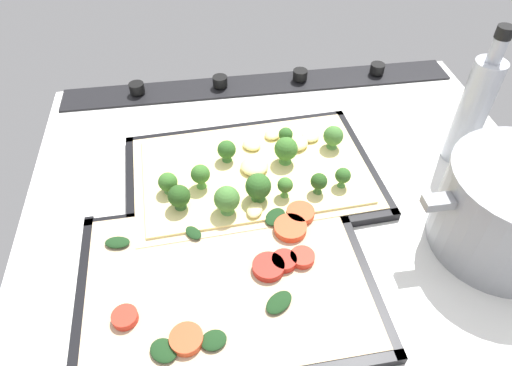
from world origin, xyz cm
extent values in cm
cube|color=silver|center=(0.00, 0.00, -1.50)|extent=(77.90, 70.22, 3.00)
cube|color=black|center=(0.00, -31.61, 0.40)|extent=(74.78, 7.00, 0.80)
cylinder|color=black|center=(-23.37, -31.61, 1.70)|extent=(2.80, 2.80, 1.80)
cylinder|color=black|center=(-7.79, -31.61, 1.70)|extent=(2.80, 2.80, 1.80)
cylinder|color=black|center=(7.79, -31.61, 1.70)|extent=(2.80, 2.80, 1.80)
cylinder|color=black|center=(23.37, -31.61, 1.70)|extent=(2.80, 2.80, 1.80)
cube|color=black|center=(5.38, -6.06, 0.25)|extent=(38.82, 26.90, 0.50)
cube|color=black|center=(6.03, -17.88, 0.65)|extent=(37.53, 3.25, 1.30)
cube|color=black|center=(4.73, 5.77, 0.65)|extent=(37.53, 3.25, 1.30)
cube|color=black|center=(-12.75, -7.05, 0.65)|extent=(2.56, 24.92, 1.30)
cube|color=black|center=(23.51, -5.06, 0.65)|extent=(2.56, 24.92, 1.30)
cube|color=beige|center=(5.38, -6.06, 1.00)|extent=(36.29, 24.38, 1.00)
cube|color=#EFDB8C|center=(5.38, -6.06, 1.70)|extent=(33.36, 21.98, 0.40)
cone|color=#5B9F46|center=(1.50, 0.48, 2.54)|extent=(1.22, 1.22, 1.28)
sphere|color=#386B28|center=(1.50, 0.48, 4.01)|extent=(2.22, 2.22, 2.22)
cone|color=#4D8B3F|center=(-7.05, -0.73, 2.49)|extent=(1.25, 1.25, 1.18)
sphere|color=#2D5B23|center=(-7.05, -0.73, 3.93)|extent=(2.27, 2.27, 2.27)
cone|color=#4D8B3F|center=(8.81, -8.79, 2.42)|extent=(1.56, 1.56, 1.04)
sphere|color=#2D5B23|center=(8.81, -8.79, 4.01)|extent=(2.84, 2.84, 2.84)
cone|color=#4D8B3F|center=(5.31, -0.37, 2.43)|extent=(2.00, 2.00, 1.07)
sphere|color=#2D5B23|center=(5.31, -0.37, 4.33)|extent=(3.64, 3.64, 3.64)
cone|color=#5B9F46|center=(13.07, -3.65, 2.59)|extent=(1.52, 1.52, 1.39)
sphere|color=#386B28|center=(13.07, -3.65, 4.33)|extent=(2.77, 2.77, 2.77)
cone|color=#5B9F46|center=(17.74, -3.28, 2.33)|extent=(1.51, 1.51, 0.85)
sphere|color=#386B28|center=(17.74, -3.28, 3.78)|extent=(2.75, 2.75, 2.75)
cone|color=#427635|center=(16.22, 0.06, 2.40)|extent=(1.71, 1.71, 1.00)
sphere|color=#264C1C|center=(16.22, 0.06, 4.07)|extent=(3.11, 3.11, 3.11)
cone|color=#5B9F46|center=(0.35, -7.07, 2.53)|extent=(1.96, 1.96, 1.25)
sphere|color=#386B28|center=(0.35, -7.07, 4.49)|extent=(3.56, 3.56, 3.56)
cone|color=#4D8B3F|center=(-0.75, -11.02, 2.54)|extent=(1.24, 1.24, 1.28)
sphere|color=#2D5B23|center=(-0.75, -11.02, 4.02)|extent=(2.25, 2.25, 2.25)
cone|color=#68AD54|center=(9.86, 1.75, 2.46)|extent=(1.95, 1.95, 1.13)
sphere|color=#427533|center=(9.86, 1.75, 4.36)|extent=(3.54, 3.54, 3.54)
cone|color=#68AD54|center=(-8.00, -9.44, 2.44)|extent=(1.72, 1.72, 1.07)
sphere|color=#427533|center=(-8.00, -9.44, 4.15)|extent=(3.13, 3.13, 3.13)
cone|color=#427635|center=(-3.33, -0.46, 2.51)|extent=(1.31, 1.31, 1.22)
sphere|color=#264C1C|center=(-3.33, -0.46, 4.02)|extent=(2.38, 2.38, 2.38)
ellipsoid|color=#EFDB8C|center=(0.83, -13.48, 2.36)|extent=(3.78, 3.93, 1.07)
ellipsoid|color=#EFDB8C|center=(-2.28, -10.49, 2.51)|extent=(4.51, 4.20, 1.41)
ellipsoid|color=#EFDB8C|center=(-5.02, -11.85, 2.34)|extent=(3.35, 3.05, 1.03)
ellipsoid|color=#EFDB8C|center=(4.64, -11.27, 2.35)|extent=(3.96, 3.98, 1.04)
ellipsoid|color=#EFDB8C|center=(6.20, 2.56, 2.33)|extent=(3.12, 3.48, 1.00)
ellipsoid|color=#EFDB8C|center=(4.97, -6.05, 2.52)|extent=(4.87, 4.74, 1.45)
cube|color=black|center=(11.23, 12.30, 0.25)|extent=(36.59, 27.48, 0.50)
cube|color=black|center=(11.52, -0.42, 0.65)|extent=(36.00, 2.03, 1.30)
cube|color=black|center=(-6.16, 11.90, 0.65)|extent=(1.81, 26.68, 1.30)
cube|color=black|center=(28.62, 12.70, 0.65)|extent=(1.81, 26.68, 1.30)
cube|color=tan|center=(11.23, 12.30, 0.95)|extent=(34.13, 25.02, 0.90)
cylinder|color=red|center=(1.38, 10.96, 1.90)|extent=(3.11, 3.11, 1.00)
cylinder|color=#D14723|center=(1.90, 6.03, 1.90)|extent=(4.40, 4.40, 1.00)
cylinder|color=#D14723|center=(-0.12, 3.65, 1.90)|extent=(3.89, 3.89, 1.00)
cylinder|color=#B22319|center=(3.73, 11.13, 1.90)|extent=(3.18, 3.18, 1.00)
cylinder|color=#B22319|center=(5.84, 11.75, 1.90)|extent=(4.03, 4.03, 1.00)
cylinder|color=#D14723|center=(16.29, 19.74, 1.90)|extent=(3.73, 3.73, 1.00)
cylinder|color=red|center=(23.06, 16.08, 1.90)|extent=(2.98, 2.98, 1.00)
ellipsoid|color=#193819|center=(14.78, 4.83, 1.80)|extent=(2.94, 3.19, 0.60)
ellipsoid|color=#193819|center=(5.45, 16.74, 1.80)|extent=(4.32, 4.09, 0.60)
ellipsoid|color=#193819|center=(24.62, 4.98, 1.80)|extent=(3.49, 2.40, 0.60)
ellipsoid|color=#193819|center=(3.50, 3.68, 1.80)|extent=(4.26, 4.33, 0.60)
ellipsoid|color=#193819|center=(18.77, 20.63, 1.80)|extent=(4.12, 4.12, 0.60)
ellipsoid|color=#193819|center=(13.36, 20.26, 1.80)|extent=(3.38, 3.04, 0.60)
cylinder|color=gray|center=(-25.28, 10.89, 5.83)|extent=(17.97, 17.97, 11.66)
cube|color=gray|center=(-14.49, 10.89, 9.56)|extent=(3.60, 2.00, 1.20)
cylinder|color=#B7BCC6|center=(-27.92, -6.36, 8.53)|extent=(4.45, 4.45, 17.05)
cylinder|color=#B7BCC6|center=(-27.92, -6.36, 18.80)|extent=(2.00, 2.00, 3.50)
cylinder|color=black|center=(-27.92, -6.36, 21.35)|extent=(2.23, 2.23, 1.60)
camera|label=1|loc=(12.28, 44.18, 49.20)|focal=32.20mm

